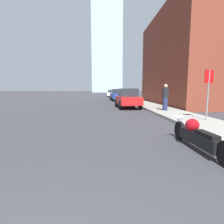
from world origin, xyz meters
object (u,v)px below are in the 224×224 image
at_px(motorcycle, 197,135).
at_px(parked_car_blue, 118,95).
at_px(pedestrian, 165,97).
at_px(stop_sign, 208,86).
at_px(parked_car_white, 112,93).
at_px(parked_car_red, 128,98).

height_order(motorcycle, parked_car_blue, parked_car_blue).
bearing_deg(parked_car_blue, pedestrian, -83.67).
height_order(motorcycle, stop_sign, stop_sign).
bearing_deg(parked_car_blue, parked_car_white, 88.32).
distance_m(parked_car_white, stop_sign, 29.98).
distance_m(parked_car_red, parked_car_blue, 10.31).
relative_size(motorcycle, pedestrian, 1.49).
height_order(parked_car_red, pedestrian, pedestrian).
relative_size(parked_car_red, parked_car_blue, 0.87).
xyz_separation_m(parked_car_blue, parked_car_white, (-0.15, 12.49, -0.07)).
distance_m(parked_car_red, pedestrian, 3.80).
height_order(parked_car_red, parked_car_blue, parked_car_red).
height_order(stop_sign, pedestrian, stop_sign).
bearing_deg(motorcycle, parked_car_blue, 89.95).
bearing_deg(parked_car_red, parked_car_white, 87.31).
xyz_separation_m(parked_car_blue, stop_sign, (2.63, -17.34, 0.89)).
relative_size(parked_car_red, parked_car_white, 0.85).
distance_m(parked_car_blue, stop_sign, 17.56).
bearing_deg(pedestrian, stop_sign, -81.60).
relative_size(parked_car_blue, stop_sign, 1.93).
bearing_deg(stop_sign, parked_car_blue, 98.64).
relative_size(stop_sign, pedestrian, 1.29).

